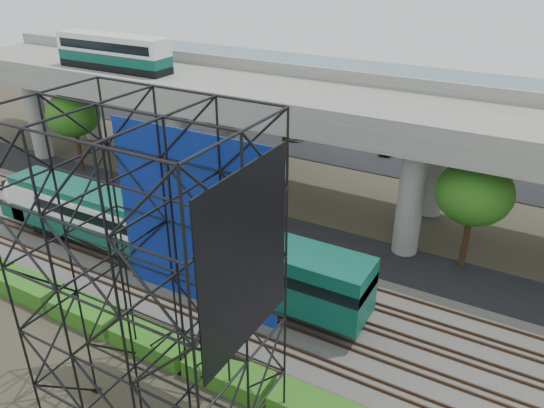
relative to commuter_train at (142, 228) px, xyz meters
The scene contains 13 objects.
ground 6.09m from the commuter_train, 21.90° to the right, with size 140.00×140.00×0.00m, color #474233.
ballast_bed 5.70m from the commuter_train, ahead, with size 90.00×12.00×0.20m, color slate.
service_road 10.25m from the commuter_train, 59.66° to the left, with size 90.00×5.00×0.08m, color black.
parking_lot 32.51m from the commuter_train, 81.16° to the left, with size 90.00×18.00×0.08m, color black.
harbor_water 54.30m from the commuter_train, 84.74° to the left, with size 140.00×40.00×0.03m, color slate.
rail_tracks 5.61m from the commuter_train, ahead, with size 90.00×9.52×0.16m.
commuter_train is the anchor object (origin of this frame).
overpass 15.39m from the commuter_train, 75.88° to the left, with size 80.00×12.00×12.40m.
scaffold_tower 14.89m from the commuter_train, 44.80° to the right, with size 9.36×6.36×15.00m.
hedge_strip 8.99m from the commuter_train, 46.49° to the right, with size 34.60×1.80×1.20m.
trees 14.42m from the commuter_train, 88.75° to the left, with size 40.94×16.94×7.69m.
suv 10.21m from the commuter_train, 127.54° to the left, with size 2.51×5.45×1.51m, color black.
parked_cars 31.82m from the commuter_train, 82.85° to the left, with size 40.18×9.46×1.31m.
Camera 1 is at (17.77, -20.69, 20.09)m, focal length 35.00 mm.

